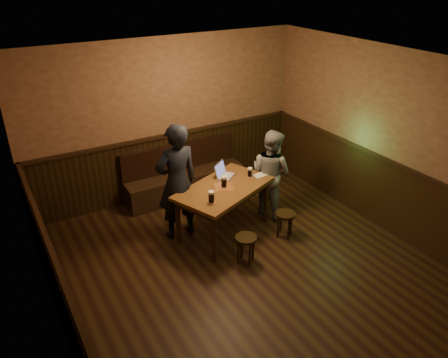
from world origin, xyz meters
name	(u,v)px	position (x,y,z in m)	size (l,w,h in m)	color
room	(257,198)	(0.00, 0.22, 1.20)	(5.04, 6.04, 2.84)	black
bench	(184,179)	(0.16, 2.75, 0.31)	(2.20, 0.50, 0.95)	black
pub_table	(224,193)	(0.16, 1.31, 0.70)	(1.73, 1.37, 0.82)	brown
stool_left	(246,242)	(0.05, 0.50, 0.33)	(0.33, 0.33, 0.42)	black
stool_right	(285,218)	(0.92, 0.74, 0.33)	(0.34, 0.34, 0.42)	black
pint_left	(211,197)	(-0.23, 1.00, 0.90)	(0.11, 0.11, 0.18)	#B83016
pint_mid	(224,182)	(0.16, 1.31, 0.90)	(0.11, 0.11, 0.18)	#B83016
pint_right	(250,172)	(0.69, 1.41, 0.89)	(0.10, 0.10, 0.15)	#B83016
laptop	(224,173)	(0.34, 1.62, 0.87)	(0.40, 0.39, 0.22)	silver
menu	(260,175)	(0.86, 1.37, 0.81)	(0.22, 0.15, 0.00)	silver
person_suit	(177,182)	(-0.47, 1.62, 0.92)	(0.67, 0.44, 1.83)	black
person_grey	(271,173)	(1.14, 1.45, 0.74)	(0.72, 0.56, 1.49)	gray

